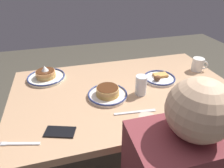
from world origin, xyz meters
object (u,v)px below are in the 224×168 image
plate_far_companion (224,96)px  cell_phone (60,132)px  plate_far_side (108,93)px  coffee_mug (198,64)px  butter_knife (135,112)px  fork_near (20,144)px  plate_near_main (159,78)px  plate_center_pancakes (46,76)px  drinking_glass (141,86)px

plate_far_companion → cell_phone: plate_far_companion is taller
plate_far_side → coffee_mug: size_ratio=2.20×
plate_far_companion → butter_knife: size_ratio=1.04×
fork_near → plate_far_companion: bearing=-176.5°
plate_near_main → plate_far_side: (0.40, 0.10, 0.01)m
cell_phone → butter_knife: size_ratio=0.62×
plate_center_pancakes → plate_near_main: bearing=163.8°
plate_far_side → drinking_glass: drinking_glass is taller
plate_center_pancakes → butter_knife: 0.70m
coffee_mug → drinking_glass: (0.54, 0.19, 0.00)m
plate_far_companion → drinking_glass: 0.51m
plate_near_main → plate_far_companion: size_ratio=0.90×
drinking_glass → fork_near: (0.68, 0.24, -0.05)m
plate_far_companion → cell_phone: bearing=2.6°
plate_center_pancakes → coffee_mug: plate_center_pancakes is taller
drinking_glass → cell_phone: bearing=23.1°
plate_near_main → coffee_mug: size_ratio=1.97×
plate_far_companion → plate_far_side: size_ratio=1.00×
plate_near_main → butter_knife: plate_near_main is taller
plate_far_companion → drinking_glass: drinking_glass is taller
plate_near_main → drinking_glass: size_ratio=1.76×
plate_far_companion → plate_center_pancakes: bearing=-26.4°
plate_center_pancakes → drinking_glass: bearing=148.4°
butter_knife → plate_center_pancakes: bearing=-47.6°
fork_near → butter_knife: bearing=-172.7°
plate_near_main → plate_far_companion: (-0.28, 0.30, -0.00)m
coffee_mug → plate_near_main: bearing=9.7°
plate_near_main → plate_far_side: bearing=14.5°
plate_far_companion → cell_phone: (0.98, 0.04, -0.01)m
plate_near_main → cell_phone: plate_near_main is taller
plate_center_pancakes → drinking_glass: drinking_glass is taller
plate_center_pancakes → cell_phone: (-0.07, 0.57, -0.02)m
plate_center_pancakes → fork_near: bearing=79.4°
drinking_glass → butter_knife: size_ratio=0.53×
plate_near_main → plate_far_companion: 0.41m
plate_far_side → cell_phone: plate_far_side is taller
plate_near_main → plate_center_pancakes: 0.80m
plate_center_pancakes → plate_far_companion: (-1.05, 0.52, -0.01)m
butter_knife → coffee_mug: bearing=-150.9°
coffee_mug → cell_phone: (1.04, 0.40, -0.05)m
plate_far_companion → coffee_mug: coffee_mug is taller
butter_knife → plate_far_side: bearing=-60.6°
drinking_glass → plate_far_companion: bearing=160.4°
plate_near_main → butter_knife: size_ratio=0.94×
plate_center_pancakes → coffee_mug: (-1.11, 0.16, 0.03)m
coffee_mug → butter_knife: coffee_mug is taller
plate_near_main → fork_near: plate_near_main is taller
plate_far_companion → coffee_mug: 0.36m
plate_near_main → fork_near: 0.95m
plate_far_side → drinking_glass: 0.21m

